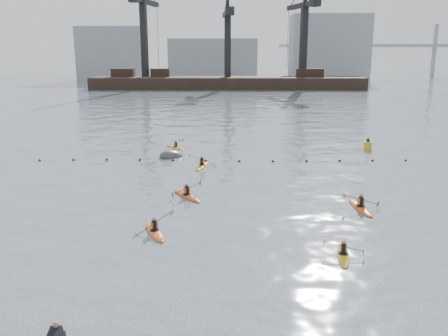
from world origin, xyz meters
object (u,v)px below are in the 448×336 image
at_px(kayaker_2, 187,195).
at_px(kayaker_5, 176,147).
at_px(mooring_buoy, 172,157).
at_px(kayaker_1, 343,254).
at_px(kayaker_4, 360,207).
at_px(kayaker_3, 202,166).
at_px(kayaker_0, 155,231).
at_px(nav_buoy, 368,145).

xyz_separation_m(kayaker_2, kayaker_5, (-2.51, 16.75, -0.01)).
bearing_deg(mooring_buoy, kayaker_1, -64.07).
relative_size(kayaker_4, mooring_buoy, 1.45).
bearing_deg(kayaker_5, kayaker_3, -106.78).
distance_m(kayaker_0, mooring_buoy, 19.18).
xyz_separation_m(kayaker_4, kayaker_5, (-13.57, 19.21, -0.02)).
distance_m(kayaker_0, kayaker_3, 15.31).
height_order(kayaker_5, mooring_buoy, kayaker_5).
relative_size(kayaker_2, mooring_buoy, 1.29).
bearing_deg(kayaker_4, nav_buoy, -113.39).
bearing_deg(kayaker_0, mooring_buoy, 70.65).
bearing_deg(mooring_buoy, kayaker_2, -78.91).
distance_m(kayaker_2, kayaker_3, 8.65).
bearing_deg(kayaker_4, mooring_buoy, -54.13).
distance_m(kayaker_4, mooring_buoy, 20.21).
bearing_deg(nav_buoy, kayaker_2, -136.25).
bearing_deg(nav_buoy, kayaker_1, -108.42).
relative_size(kayaker_0, kayaker_3, 0.92).
height_order(kayaker_1, kayaker_2, kayaker_2).
distance_m(kayaker_1, kayaker_4, 7.61).
bearing_deg(nav_buoy, kayaker_5, 178.10).
height_order(kayaker_0, nav_buoy, nav_buoy).
xyz_separation_m(mooring_buoy, nav_buoy, (19.29, 3.55, 0.43)).
xyz_separation_m(kayaker_5, nav_buoy, (19.34, -0.64, 0.34)).
relative_size(kayaker_1, mooring_buoy, 1.19).
xyz_separation_m(kayaker_0, mooring_buoy, (-1.26, 19.14, -0.10)).
relative_size(kayaker_5, mooring_buoy, 1.07).
bearing_deg(kayaker_0, kayaker_3, 60.19).
bearing_deg(kayaker_2, kayaker_5, 65.01).
bearing_deg(kayaker_5, kayaker_0, -124.42).
relative_size(kayaker_1, nav_buoy, 2.06).
bearing_deg(kayaker_3, mooring_buoy, 140.05).
distance_m(kayaker_2, kayaker_4, 11.32).
bearing_deg(kayaker_4, kayaker_0, 12.48).
bearing_deg(mooring_buoy, kayaker_5, 90.69).
relative_size(kayaker_3, mooring_buoy, 1.40).
bearing_deg(nav_buoy, mooring_buoy, -169.58).
relative_size(kayaker_3, kayaker_5, 1.31).
bearing_deg(kayaker_5, kayaker_1, -105.31).
distance_m(kayaker_1, kayaker_3, 19.74).
xyz_separation_m(kayaker_1, kayaker_5, (-10.80, 26.30, 0.00)).
relative_size(kayaker_0, mooring_buoy, 1.28).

